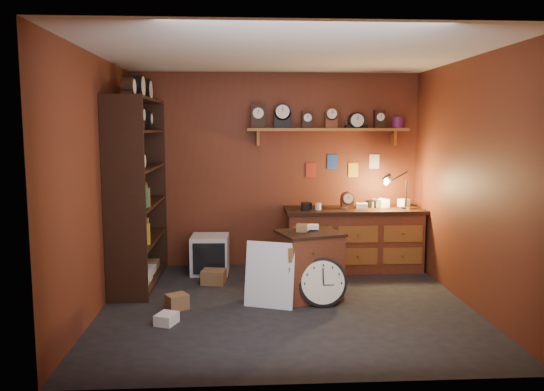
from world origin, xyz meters
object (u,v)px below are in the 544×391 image
(shelving_unit, at_px, (135,184))
(low_cabinet, at_px, (310,262))
(big_round_clock, at_px, (323,282))
(workbench, at_px, (353,235))

(shelving_unit, height_order, low_cabinet, shelving_unit)
(low_cabinet, bearing_deg, shelving_unit, 143.51)
(shelving_unit, height_order, big_round_clock, shelving_unit)
(workbench, height_order, big_round_clock, workbench)
(shelving_unit, distance_m, big_round_clock, 2.60)
(workbench, bearing_deg, low_cabinet, -122.26)
(low_cabinet, distance_m, big_round_clock, 0.35)
(workbench, distance_m, big_round_clock, 1.65)
(shelving_unit, height_order, workbench, shelving_unit)
(workbench, height_order, low_cabinet, workbench)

